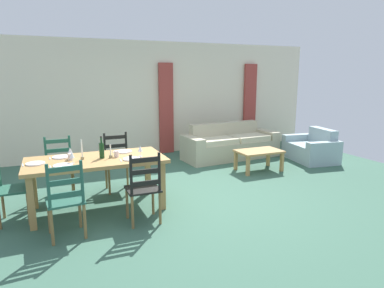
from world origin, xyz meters
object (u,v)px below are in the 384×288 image
object	(u,v)px
dining_chair_near_left	(66,200)
dining_chair_head_west	(9,188)
wine_glass_near_right	(140,149)
dining_table	(96,164)
coffee_cup_primary	(116,154)
dining_chair_near_right	(144,188)
dining_chair_far_right	(117,162)
wine_glass_near_left	(72,155)
wine_bottle	(102,150)
wine_glass_far_left	(70,151)
dining_chair_far_left	(59,168)
coffee_cup_secondary	(70,157)
coffee_table	(259,153)
couch	(229,145)
armchair_upholstered	(313,149)

from	to	relation	value
dining_chair_near_left	dining_chair_head_west	bearing A→B (deg)	131.11
dining_chair_near_left	wine_glass_near_right	world-z (taller)	dining_chair_near_left
dining_table	coffee_cup_primary	world-z (taller)	coffee_cup_primary
dining_chair_near_left	dining_chair_near_right	world-z (taller)	same
dining_chair_far_right	wine_glass_near_left	distance (m)	1.23
wine_bottle	wine_glass_far_left	distance (m)	0.44
dining_chair_near_right	wine_glass_far_left	size ratio (longest dim) A/B	5.96
dining_chair_near_right	wine_bottle	xyz separation A→B (m)	(-0.40, 0.72, 0.39)
dining_chair_near_left	dining_chair_far_right	size ratio (longest dim) A/B	1.00
dining_chair_far_left	coffee_cup_secondary	size ratio (longest dim) A/B	10.67
dining_table	wine_glass_near_left	bearing A→B (deg)	-154.49
dining_chair_far_left	coffee_cup_primary	xyz separation A→B (m)	(0.76, -0.77, 0.32)
dining_chair_near_right	wine_glass_far_left	bearing A→B (deg)	133.08
dining_chair_near_right	coffee_table	world-z (taller)	dining_chair_near_right
coffee_cup_secondary	dining_chair_head_west	bearing A→B (deg)	-174.30
wine_glass_near_right	coffee_cup_secondary	bearing A→B (deg)	169.02
dining_table	dining_chair_near_left	distance (m)	0.92
coffee_table	wine_glass_far_left	bearing A→B (deg)	-170.26
coffee_cup_secondary	coffee_table	distance (m)	3.71
dining_chair_far_right	coffee_cup_primary	size ratio (longest dim) A/B	10.67
dining_table	wine_glass_far_left	bearing A→B (deg)	156.33
dining_chair_head_west	coffee_table	world-z (taller)	dining_chair_head_west
dining_chair_near_left	dining_chair_head_west	size ratio (longest dim) A/B	1.00
coffee_cup_primary	coffee_cup_secondary	size ratio (longest dim) A/B	1.00
dining_chair_near_right	wine_glass_far_left	xyz separation A→B (m)	(-0.82, 0.87, 0.38)
dining_table	coffee_table	bearing A→B (deg)	13.12
wine_glass_far_left	coffee_cup_secondary	distance (m)	0.11
wine_bottle	wine_glass_near_right	bearing A→B (deg)	-12.80
dining_chair_head_west	couch	distance (m)	4.84
dining_chair_near_left	wine_bottle	bearing A→B (deg)	54.64
dining_chair_head_west	wine_glass_near_right	world-z (taller)	dining_chair_head_west
coffee_cup_primary	armchair_upholstered	distance (m)	4.76
dining_chair_far_left	dining_chair_head_west	distance (m)	1.00
wine_bottle	armchair_upholstered	size ratio (longest dim) A/B	0.25
coffee_cup_primary	armchair_upholstered	bearing A→B (deg)	12.51
dining_chair_near_right	coffee_table	xyz separation A→B (m)	(2.79, 1.49, -0.12)
dining_chair_near_right	wine_bottle	bearing A→B (deg)	119.44
dining_chair_near_right	dining_chair_far_right	distance (m)	1.47
coffee_cup_primary	armchair_upholstered	xyz separation A→B (m)	(4.62, 1.03, -0.55)
dining_chair_near_right	coffee_table	bearing A→B (deg)	28.16
dining_chair_head_west	coffee_table	xyz separation A→B (m)	(4.39, 0.79, -0.12)
wine_glass_near_right	couch	xyz separation A→B (m)	(2.67, 2.11, -0.57)
dining_chair_near_left	coffee_cup_primary	bearing A→B (deg)	45.47
coffee_cup_secondary	armchair_upholstered	bearing A→B (deg)	10.29
dining_chair_far_right	coffee_cup_secondary	bearing A→B (deg)	-138.20
dining_chair_head_west	coffee_cup_primary	distance (m)	1.44
couch	dining_table	bearing A→B (deg)	-148.91
dining_chair_near_left	dining_chair_near_right	distance (m)	0.95
wine_bottle	couch	xyz separation A→B (m)	(3.20, 1.99, -0.58)
wine_bottle	coffee_cup_primary	distance (m)	0.21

